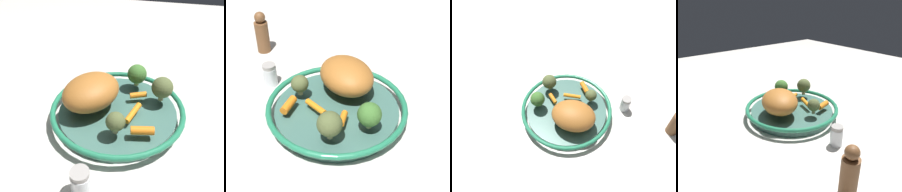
% 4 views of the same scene
% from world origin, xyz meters
% --- Properties ---
extents(ground_plane, '(2.41, 2.41, 0.00)m').
position_xyz_m(ground_plane, '(0.00, 0.00, 0.00)').
color(ground_plane, beige).
extents(serving_bowl, '(0.35, 0.35, 0.04)m').
position_xyz_m(serving_bowl, '(0.00, 0.00, 0.02)').
color(serving_bowl, '#3D665B').
rests_on(serving_bowl, ground_plane).
extents(roast_chicken_piece, '(0.18, 0.20, 0.08)m').
position_xyz_m(roast_chicken_piece, '(-0.07, -0.01, 0.08)').
color(roast_chicken_piece, '#A86529').
rests_on(roast_chicken_piece, serving_bowl).
extents(baby_carrot_right, '(0.05, 0.03, 0.02)m').
position_xyz_m(baby_carrot_right, '(0.05, 0.05, 0.05)').
color(baby_carrot_right, orange).
rests_on(baby_carrot_right, serving_bowl).
extents(baby_carrot_left, '(0.03, 0.07, 0.02)m').
position_xyz_m(baby_carrot_left, '(0.05, -0.03, 0.05)').
color(baby_carrot_left, orange).
rests_on(baby_carrot_left, serving_bowl).
extents(baby_carrot_back, '(0.06, 0.03, 0.02)m').
position_xyz_m(baby_carrot_back, '(0.08, -0.09, 0.05)').
color(baby_carrot_back, orange).
rests_on(baby_carrot_back, serving_bowl).
extents(broccoli_floret_small, '(0.06, 0.06, 0.06)m').
position_xyz_m(broccoli_floret_small, '(0.03, 0.11, 0.08)').
color(broccoli_floret_small, tan).
rests_on(broccoli_floret_small, serving_bowl).
extents(broccoli_floret_large, '(0.06, 0.06, 0.07)m').
position_xyz_m(broccoli_floret_large, '(0.11, 0.05, 0.08)').
color(broccoli_floret_large, tan).
rests_on(broccoli_floret_large, serving_bowl).
extents(broccoli_floret_edge, '(0.04, 0.04, 0.05)m').
position_xyz_m(broccoli_floret_edge, '(0.02, -0.10, 0.07)').
color(broccoli_floret_edge, tan).
rests_on(broccoli_floret_edge, serving_bowl).
extents(salt_shaker, '(0.04, 0.04, 0.07)m').
position_xyz_m(salt_shaker, '(-0.01, -0.23, 0.03)').
color(salt_shaker, silver).
rests_on(salt_shaker, ground_plane).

